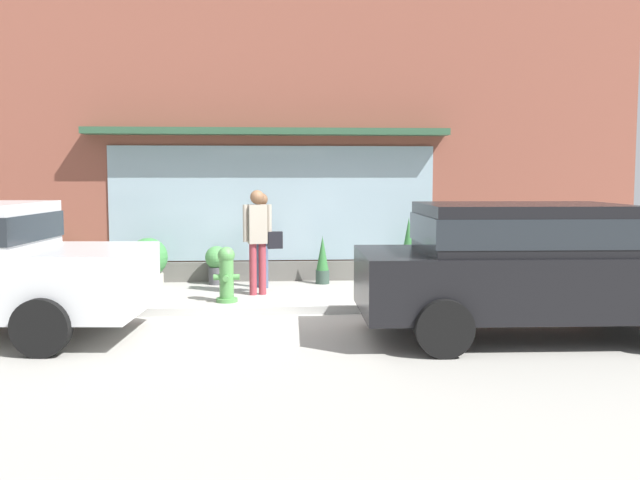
{
  "coord_description": "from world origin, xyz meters",
  "views": [
    {
      "loc": [
        0.04,
        -10.09,
        1.95
      ],
      "look_at": [
        0.83,
        1.2,
        0.92
      ],
      "focal_mm": 39.66,
      "sensor_mm": 36.0,
      "label": 1
    }
  ],
  "objects": [
    {
      "name": "fire_hydrant",
      "position": [
        -0.65,
        0.79,
        0.44
      ],
      "size": [
        0.4,
        0.37,
        0.86
      ],
      "color": "#4C8C47",
      "rests_on": "ground_plane"
    },
    {
      "name": "potted_plant_window_right",
      "position": [
        -2.1,
        2.31,
        0.46
      ],
      "size": [
        0.68,
        0.68,
        0.87
      ],
      "color": "#B7B2A3",
      "rests_on": "ground_plane"
    },
    {
      "name": "potted_plant_by_entrance",
      "position": [
        -0.94,
        2.6,
        0.39
      ],
      "size": [
        0.41,
        0.41,
        0.69
      ],
      "color": "#4C4C51",
      "rests_on": "ground_plane"
    },
    {
      "name": "potted_plant_doorstep",
      "position": [
        3.33,
        2.24,
        0.37
      ],
      "size": [
        0.48,
        0.48,
        0.71
      ],
      "color": "#33473D",
      "rests_on": "ground_plane"
    },
    {
      "name": "parked_car_black",
      "position": [
        3.14,
        -1.89,
        0.91
      ],
      "size": [
        4.3,
        2.07,
        1.62
      ],
      "rotation": [
        0.0,
        0.0,
        -0.03
      ],
      "color": "black",
      "rests_on": "ground_plane"
    },
    {
      "name": "potted_plant_trailing_edge",
      "position": [
        4.74,
        2.64,
        0.42
      ],
      "size": [
        0.25,
        0.25,
        0.87
      ],
      "color": "#4C4C51",
      "rests_on": "ground_plane"
    },
    {
      "name": "storefront",
      "position": [
        0.0,
        3.19,
        2.6
      ],
      "size": [
        14.0,
        0.81,
        5.31
      ],
      "color": "brown",
      "rests_on": "ground_plane"
    },
    {
      "name": "curb_strip",
      "position": [
        0.0,
        -0.2,
        0.06
      ],
      "size": [
        14.0,
        0.24,
        0.12
      ],
      "primitive_type": "cube",
      "color": "#B2B2AD",
      "rests_on": "ground_plane"
    },
    {
      "name": "potted_plant_low_front",
      "position": [
        -3.76,
        2.68,
        0.35
      ],
      "size": [
        0.55,
        0.55,
        0.69
      ],
      "color": "#9E6042",
      "rests_on": "ground_plane"
    },
    {
      "name": "potted_plant_corner_tall",
      "position": [
        2.56,
        2.66,
        0.57
      ],
      "size": [
        0.37,
        0.37,
        1.19
      ],
      "color": "#9E6042",
      "rests_on": "ground_plane"
    },
    {
      "name": "pedestrian_with_handbag",
      "position": [
        -0.16,
        1.42,
        1.0
      ],
      "size": [
        0.65,
        0.26,
        1.72
      ],
      "rotation": [
        0.0,
        0.0,
        0.2
      ],
      "color": "#8E333D",
      "rests_on": "ground_plane"
    },
    {
      "name": "pedestrian_passerby",
      "position": [
        -0.12,
        2.17,
        0.96
      ],
      "size": [
        0.34,
        0.36,
        1.65
      ],
      "rotation": [
        0.0,
        0.0,
        2.31
      ],
      "color": "#475675",
      "rests_on": "ground_plane"
    },
    {
      "name": "potted_plant_window_center",
      "position": [
        0.97,
        2.54,
        0.41
      ],
      "size": [
        0.25,
        0.25,
        0.86
      ],
      "color": "#33473D",
      "rests_on": "ground_plane"
    },
    {
      "name": "ground_plane",
      "position": [
        0.0,
        0.0,
        0.0
      ],
      "size": [
        60.0,
        60.0,
        0.0
      ],
      "primitive_type": "plane",
      "color": "#9E9B93"
    }
  ]
}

